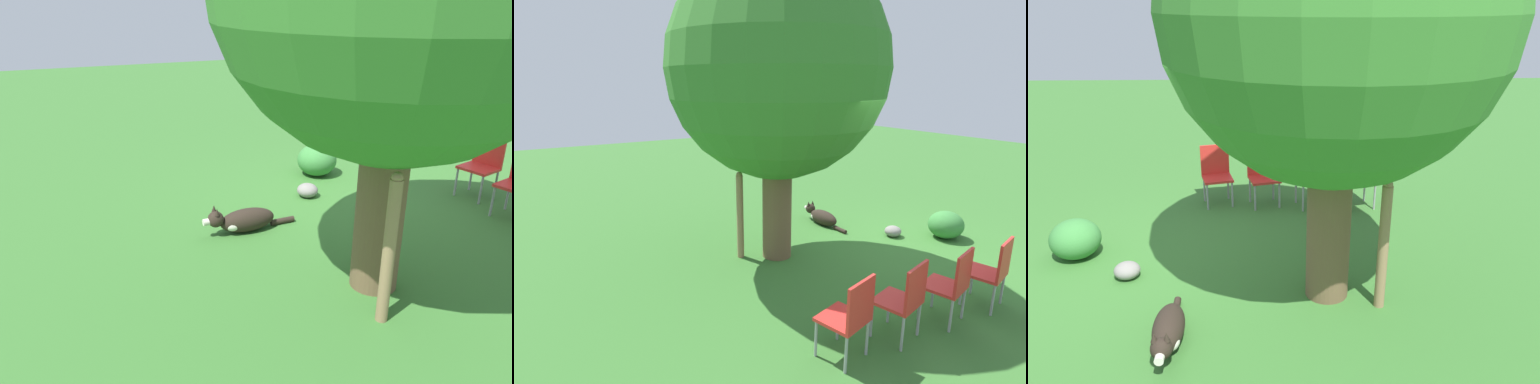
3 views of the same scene
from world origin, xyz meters
The scene contains 10 objects.
ground_plane centered at (0.00, 0.00, 0.00)m, with size 30.00×30.00×0.00m, color #38702D.
oak_tree centered at (0.66, 1.44, 2.88)m, with size 3.19×3.19×4.50m.
dog centered at (1.47, -0.13, 0.15)m, with size 1.19×0.32×0.38m.
fence_post centered at (0.91, 1.96, 0.71)m, with size 0.11×0.11×1.40m.
red_chair_0 centered at (-2.02, 0.01, 0.52)m, with size 0.52×0.53×0.91m.
red_chair_1 centered at (-1.97, 0.74, 0.52)m, with size 0.52×0.53×0.91m.
red_chair_2 centered at (-1.91, 1.46, 0.52)m, with size 0.52×0.53×0.91m.
red_chair_3 centered at (-1.85, 2.18, 0.52)m, with size 0.52×0.53×0.91m.
garden_rock centered at (0.26, -0.82, 0.10)m, with size 0.29×0.30×0.19m.
low_shrub centered at (-0.28, -1.57, 0.24)m, with size 0.61×0.61×0.49m.
Camera 2 is at (-4.39, 4.65, 2.70)m, focal length 28.00 mm.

